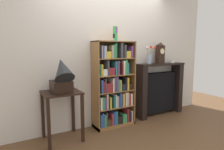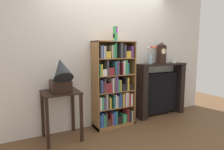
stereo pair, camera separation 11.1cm
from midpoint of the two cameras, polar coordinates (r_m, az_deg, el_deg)
name	(u,v)px [view 1 (the left image)]	position (r m, az deg, el deg)	size (l,w,h in m)	color
ground_plane	(117,128)	(3.66, 0.63, -15.48)	(7.71, 6.40, 0.02)	brown
wall_back	(113,56)	(3.69, -0.68, 5.71)	(4.71, 0.08, 2.60)	silver
bookshelf	(113,88)	(3.53, -0.46, -3.91)	(0.76, 0.32, 1.57)	olive
cup_stack	(115,34)	(3.48, 0.01, 12.16)	(0.09, 0.09, 0.26)	#28B2B7
side_table_left	(62,104)	(3.13, -15.72, -8.31)	(0.57, 0.52, 0.78)	black
gramophone	(62,75)	(2.97, -15.70, -0.13)	(0.29, 0.51, 0.60)	black
fireplace_mantel	(159,90)	(4.30, 13.16, -4.26)	(1.15, 0.28, 1.13)	black
mantel_clock	(160,53)	(4.17, 13.40, 6.42)	(0.16, 0.13, 0.44)	black
flower_vase	(150,56)	(3.98, 10.41, 5.56)	(0.17, 0.14, 0.37)	#99B2D1
teacup_with_saucer	(173,61)	(4.44, 16.88, 3.88)	(0.12, 0.11, 0.06)	white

